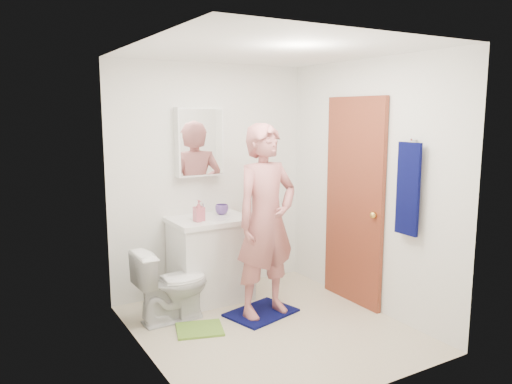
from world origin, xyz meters
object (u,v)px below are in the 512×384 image
(vanity_cabinet, at_px, (211,261))
(towel, at_px, (408,189))
(toilet, at_px, (172,284))
(toothbrush_cup, at_px, (222,210))
(man, at_px, (266,221))
(medicine_cabinet, at_px, (199,142))
(soap_dispenser, at_px, (199,211))

(vanity_cabinet, xyz_separation_m, towel, (1.18, -1.48, 0.85))
(toilet, height_order, toothbrush_cup, toothbrush_cup)
(towel, distance_m, man, 1.28)
(vanity_cabinet, distance_m, man, 0.87)
(toilet, relative_size, man, 0.38)
(medicine_cabinet, relative_size, toilet, 1.02)
(man, bearing_deg, toothbrush_cup, 90.62)
(vanity_cabinet, bearing_deg, man, -67.74)
(man, bearing_deg, vanity_cabinet, 105.86)
(vanity_cabinet, height_order, toilet, vanity_cabinet)
(toothbrush_cup, bearing_deg, man, -82.98)
(towel, height_order, man, man)
(vanity_cabinet, height_order, medicine_cabinet, medicine_cabinet)
(towel, height_order, toothbrush_cup, towel)
(vanity_cabinet, relative_size, toothbrush_cup, 5.90)
(vanity_cabinet, relative_size, toilet, 1.17)
(soap_dispenser, distance_m, toothbrush_cup, 0.38)
(soap_dispenser, bearing_deg, vanity_cabinet, 29.51)
(towel, bearing_deg, man, 137.56)
(vanity_cabinet, distance_m, toilet, 0.62)
(medicine_cabinet, relative_size, soap_dispenser, 3.36)
(towel, xyz_separation_m, toilet, (-1.72, 1.18, -0.91))
(towel, height_order, toilet, towel)
(towel, distance_m, toilet, 2.27)
(towel, xyz_separation_m, man, (-0.91, 0.84, -0.34))
(vanity_cabinet, relative_size, towel, 1.00)
(towel, distance_m, toothbrush_cup, 1.89)
(toilet, bearing_deg, medicine_cabinet, -47.28)
(vanity_cabinet, relative_size, medicine_cabinet, 1.14)
(vanity_cabinet, relative_size, soap_dispenser, 3.84)
(man, bearing_deg, soap_dispenser, 120.67)
(vanity_cabinet, height_order, towel, towel)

